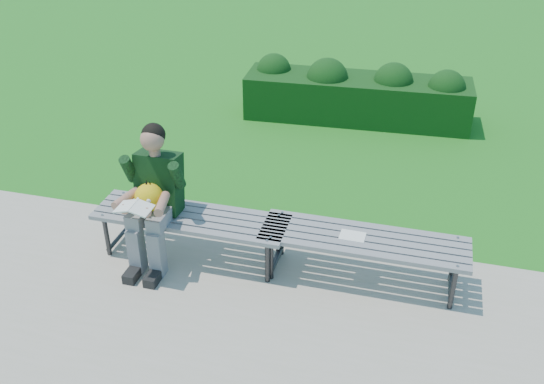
# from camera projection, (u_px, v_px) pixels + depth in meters

# --- Properties ---
(ground) EXTENTS (80.00, 80.00, 0.00)m
(ground) POSITION_uv_depth(u_px,v_px,m) (257.00, 231.00, 6.15)
(ground) COLOR #1A7018
(ground) RESTS_ON ground
(walkway) EXTENTS (30.00, 3.50, 0.02)m
(walkway) POSITION_uv_depth(u_px,v_px,m) (194.00, 352.00, 4.68)
(walkway) COLOR #AAA48F
(walkway) RESTS_ON ground
(hedge) EXTENTS (3.12, 0.94, 0.86)m
(hedge) POSITION_uv_depth(u_px,v_px,m) (357.00, 93.00, 8.41)
(hedge) COLOR #133B0D
(hedge) RESTS_ON ground
(bench_left) EXTENTS (1.80, 0.50, 0.46)m
(bench_left) POSITION_uv_depth(u_px,v_px,m) (191.00, 220.00, 5.55)
(bench_left) COLOR gray
(bench_left) RESTS_ON walkway
(bench_right) EXTENTS (1.80, 0.50, 0.46)m
(bench_right) POSITION_uv_depth(u_px,v_px,m) (364.00, 243.00, 5.24)
(bench_right) COLOR gray
(bench_right) RESTS_ON walkway
(seated_boy) EXTENTS (0.56, 0.76, 1.31)m
(seated_boy) POSITION_uv_depth(u_px,v_px,m) (153.00, 193.00, 5.39)
(seated_boy) COLOR gray
(seated_boy) RESTS_ON walkway
(paper_sheet) EXTENTS (0.22, 0.17, 0.01)m
(paper_sheet) POSITION_uv_depth(u_px,v_px,m) (353.00, 236.00, 5.24)
(paper_sheet) COLOR white
(paper_sheet) RESTS_ON bench_right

